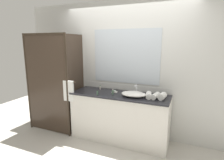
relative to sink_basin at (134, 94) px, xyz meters
name	(u,v)px	position (x,y,z in m)	size (l,w,h in m)	color
ground_plane	(119,139)	(-0.27, 0.03, -0.94)	(8.00, 8.00, 0.00)	#B7B2A8
wall_back_with_mirror	(126,69)	(-0.27, 0.37, 0.37)	(4.40, 0.06, 2.60)	silver
vanity_cabinet	(120,117)	(-0.27, 0.04, -0.49)	(1.80, 0.58, 0.90)	silver
shower_enclosure	(56,84)	(-1.55, -0.16, 0.08)	(1.20, 0.59, 2.00)	#2D2319
sink_basin	(134,94)	(0.00, 0.00, 0.00)	(0.44, 0.32, 0.08)	white
faucet	(136,91)	(0.00, 0.17, 0.02)	(0.17, 0.14, 0.17)	silver
soap_dish	(115,92)	(-0.41, 0.11, -0.03)	(0.10, 0.07, 0.04)	silver
amenity_bottle_body_wash	(113,92)	(-0.38, -0.04, 0.01)	(0.03, 0.03, 0.10)	#4C7056
amenity_bottle_conditioner	(100,87)	(-0.76, 0.20, 0.00)	(0.03, 0.03, 0.09)	silver
amenity_bottle_lotion	(97,93)	(-0.62, -0.17, 0.00)	(0.03, 0.03, 0.09)	#4C7056
rolled_towel_near_edge	(162,96)	(0.49, 0.02, 0.01)	(0.11, 0.11, 0.19)	white
rolled_towel_middle	(156,96)	(0.38, 0.02, 0.01)	(0.09, 0.09, 0.23)	white
rolled_towel_far_edge	(149,95)	(0.27, 0.00, 0.01)	(0.10, 0.10, 0.22)	white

